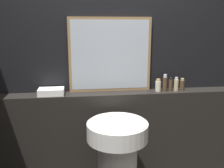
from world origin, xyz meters
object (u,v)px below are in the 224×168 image
pedestal_sink (117,161)px  conditioner_bottle (165,83)px  hand_soap_bottle (182,85)px  towel_stack (51,92)px  mirror (110,55)px  body_wash_bottle (176,84)px  lotion_bottle (171,85)px  shampoo_bottle (158,86)px

pedestal_sink → conditioner_bottle: conditioner_bottle is taller
hand_soap_bottle → towel_stack: bearing=180.0°
mirror → body_wash_bottle: bearing=-7.0°
lotion_bottle → body_wash_bottle: same height
towel_stack → lotion_bottle: size_ratio=1.72×
pedestal_sink → mirror: size_ratio=1.08×
pedestal_sink → lotion_bottle: 0.92m
towel_stack → shampoo_bottle: 1.03m
towel_stack → conditioner_bottle: bearing=0.0°
pedestal_sink → towel_stack: (-0.56, 0.43, 0.51)m
towel_stack → conditioner_bottle: (1.10, 0.00, 0.05)m
conditioner_bottle → body_wash_bottle: bearing=0.0°
shampoo_bottle → body_wash_bottle: body_wash_bottle is taller
conditioner_bottle → towel_stack: bearing=180.0°
body_wash_bottle → hand_soap_bottle: (0.06, 0.00, -0.01)m
hand_soap_bottle → shampoo_bottle: bearing=180.0°
body_wash_bottle → hand_soap_bottle: size_ratio=1.10×
towel_stack → shampoo_bottle: bearing=0.0°
mirror → lotion_bottle: size_ratio=5.86×
body_wash_bottle → pedestal_sink: bearing=-146.6°
lotion_bottle → towel_stack: bearing=180.0°
lotion_bottle → body_wash_bottle: 0.06m
pedestal_sink → body_wash_bottle: size_ratio=6.33×
shampoo_bottle → lotion_bottle: bearing=0.0°
hand_soap_bottle → lotion_bottle: bearing=180.0°
shampoo_bottle → mirror: bearing=170.3°
pedestal_sink → lotion_bottle: size_ratio=6.30×
shampoo_bottle → lotion_bottle: 0.13m
pedestal_sink → lotion_bottle: (0.60, 0.43, 0.55)m
mirror → towel_stack: mirror is taller
conditioner_bottle → lotion_bottle: size_ratio=1.23×
conditioner_bottle → lotion_bottle: (0.06, 0.00, -0.01)m
conditioner_bottle → hand_soap_bottle: (0.18, 0.00, -0.02)m
conditioner_bottle → body_wash_bottle: 0.12m
towel_stack → hand_soap_bottle: (1.28, 0.00, 0.03)m
mirror → body_wash_bottle: size_ratio=5.89×
shampoo_bottle → conditioner_bottle: conditioner_bottle is taller
mirror → hand_soap_bottle: size_ratio=6.45×
pedestal_sink → mirror: 0.98m
mirror → towel_stack: (-0.57, -0.08, -0.33)m
lotion_bottle → shampoo_bottle: bearing=180.0°
mirror → hand_soap_bottle: mirror is taller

